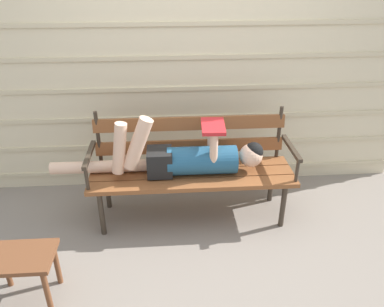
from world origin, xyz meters
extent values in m
plane|color=gray|center=(0.00, 0.00, 0.00)|extent=(12.00, 12.00, 0.00)
cube|color=beige|center=(0.00, 0.69, 1.24)|extent=(4.07, 0.06, 2.48)
cube|color=beige|center=(0.00, 0.65, 0.14)|extent=(4.07, 0.02, 0.04)
cube|color=beige|center=(0.00, 0.65, 0.41)|extent=(4.07, 0.02, 0.04)
cube|color=beige|center=(0.00, 0.65, 0.69)|extent=(4.07, 0.02, 0.04)
cube|color=beige|center=(0.00, 0.65, 0.96)|extent=(4.07, 0.02, 0.04)
cube|color=beige|center=(0.00, 0.65, 1.24)|extent=(4.07, 0.02, 0.04)
cube|color=beige|center=(0.00, 0.65, 1.52)|extent=(4.07, 0.02, 0.04)
cube|color=brown|center=(0.00, -0.08, 0.41)|extent=(1.67, 0.15, 0.04)
cube|color=brown|center=(0.00, 0.08, 0.41)|extent=(1.67, 0.15, 0.04)
cube|color=brown|center=(0.00, 0.24, 0.41)|extent=(1.67, 0.15, 0.04)
cube|color=brown|center=(0.00, 0.31, 0.56)|extent=(1.60, 0.05, 0.11)
cube|color=brown|center=(0.00, 0.31, 0.77)|extent=(1.60, 0.05, 0.11)
cylinder|color=#382D23|center=(-0.77, 0.31, 0.67)|extent=(0.03, 0.03, 0.47)
cylinder|color=#382D23|center=(0.77, 0.31, 0.67)|extent=(0.03, 0.03, 0.47)
cylinder|color=#382D23|center=(-0.73, -0.11, 0.20)|extent=(0.04, 0.04, 0.40)
cylinder|color=#382D23|center=(0.73, -0.11, 0.20)|extent=(0.04, 0.04, 0.40)
cylinder|color=#382D23|center=(-0.73, 0.26, 0.20)|extent=(0.04, 0.04, 0.40)
cylinder|color=#382D23|center=(0.73, 0.26, 0.20)|extent=(0.04, 0.04, 0.40)
cube|color=#382D23|center=(-0.81, 0.08, 0.63)|extent=(0.04, 0.45, 0.03)
cylinder|color=#382D23|center=(-0.81, -0.11, 0.53)|extent=(0.03, 0.03, 0.20)
cube|color=#382D23|center=(0.81, 0.08, 0.63)|extent=(0.04, 0.45, 0.03)
cylinder|color=#382D23|center=(0.81, -0.11, 0.53)|extent=(0.03, 0.03, 0.20)
cylinder|color=#23567A|center=(0.08, 0.08, 0.55)|extent=(0.56, 0.23, 0.23)
cube|color=black|center=(-0.26, 0.08, 0.55)|extent=(0.20, 0.22, 0.21)
sphere|color=beige|center=(0.48, 0.08, 0.58)|extent=(0.19, 0.19, 0.19)
sphere|color=black|center=(0.50, 0.08, 0.61)|extent=(0.16, 0.16, 0.16)
cylinder|color=beige|center=(-0.42, 0.02, 0.75)|extent=(0.26, 0.11, 0.44)
cylinder|color=beige|center=(-0.56, 0.02, 0.71)|extent=(0.15, 0.09, 0.43)
cylinder|color=beige|center=(-0.74, 0.14, 0.49)|extent=(0.80, 0.10, 0.10)
cylinder|color=beige|center=(0.16, 0.00, 0.69)|extent=(0.06, 0.06, 0.28)
cylinder|color=beige|center=(0.16, 0.16, 0.69)|extent=(0.06, 0.06, 0.28)
cube|color=red|center=(0.16, 0.08, 0.84)|extent=(0.19, 0.26, 0.05)
cube|color=brown|center=(-1.14, -0.74, 0.35)|extent=(0.42, 0.31, 0.03)
cylinder|color=brown|center=(-0.97, -0.86, 0.17)|extent=(0.04, 0.04, 0.34)
cylinder|color=brown|center=(-1.30, -0.61, 0.17)|extent=(0.04, 0.04, 0.34)
cylinder|color=brown|center=(-0.97, -0.61, 0.17)|extent=(0.04, 0.04, 0.34)
camera|label=1|loc=(-0.19, -2.61, 2.03)|focal=35.74mm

